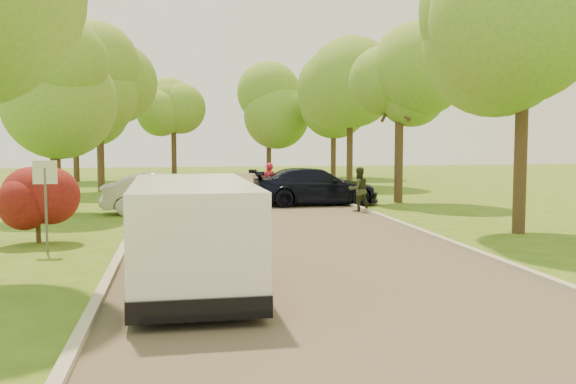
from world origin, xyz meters
TOP-DOWN VIEW (x-y plane):
  - ground at (0.00, 0.00)m, footprint 100.00×100.00m
  - road at (0.00, 8.00)m, footprint 8.00×60.00m
  - curb_left at (-4.05, 8.00)m, footprint 0.18×60.00m
  - curb_right at (4.05, 8.00)m, footprint 0.18×60.00m
  - street_sign at (-5.80, 4.00)m, footprint 0.55×0.06m
  - red_shrub at (-6.30, 5.50)m, footprint 1.70×1.70m
  - tree_l_midb at (-6.81, 12.00)m, footprint 4.30×4.20m
  - tree_l_far at (-6.39, 22.00)m, footprint 4.92×4.80m
  - tree_r_mida at (7.02, 5.00)m, footprint 5.13×5.00m
  - tree_r_midb at (6.60, 14.00)m, footprint 4.51×4.40m
  - tree_r_far at (7.23, 24.00)m, footprint 5.33×5.20m
  - tree_bg_a at (-8.78, 30.00)m, footprint 5.12×5.00m
  - tree_bg_b at (8.22, 32.00)m, footprint 5.12×5.00m
  - tree_bg_c at (-2.79, 34.00)m, footprint 4.92×4.80m
  - tree_bg_d at (4.22, 36.00)m, footprint 5.12×5.00m
  - minivan at (-2.50, -0.33)m, footprint 2.13×5.23m
  - silver_sedan at (-3.23, 11.68)m, footprint 4.44×1.62m
  - dark_sedan at (2.72, 13.58)m, footprint 5.28×2.36m
  - longboard at (-2.11, 4.08)m, footprint 0.47×0.91m
  - skateboarder at (-2.11, 4.08)m, footprint 1.23×0.91m
  - person_striped at (0.93, 14.21)m, footprint 0.67×0.48m
  - person_olive at (3.80, 10.96)m, footprint 0.91×0.77m

SIDE VIEW (x-z plane):
  - ground at x=0.00m, z-range 0.00..0.00m
  - road at x=0.00m, z-range 0.00..0.01m
  - curb_left at x=-4.05m, z-range 0.00..0.12m
  - curb_right at x=4.05m, z-range 0.00..0.12m
  - longboard at x=-2.11m, z-range 0.04..0.15m
  - silver_sedan at x=-3.23m, z-range 0.00..1.46m
  - dark_sedan at x=2.72m, z-range 0.00..1.50m
  - person_olive at x=3.80m, z-range 0.00..1.64m
  - person_striped at x=0.93m, z-range 0.00..1.70m
  - skateboarder at x=-2.11m, z-range 0.11..1.81m
  - minivan at x=-2.50m, z-range 0.05..1.99m
  - red_shrub at x=-6.30m, z-range 0.12..2.07m
  - street_sign at x=-5.80m, z-range 0.48..2.65m
  - tree_l_midb at x=-6.81m, z-range 1.28..7.89m
  - tree_r_midb at x=6.60m, z-range 1.38..8.38m
  - tree_bg_c at x=-2.79m, z-range 1.35..8.69m
  - tree_bg_a at x=-8.78m, z-range 1.45..9.18m
  - tree_bg_d at x=4.22m, z-range 1.45..9.18m
  - tree_l_far at x=-6.39m, z-range 1.57..9.36m
  - tree_r_mida at x=7.02m, z-range 1.56..9.51m
  - tree_bg_b at x=8.22m, z-range 1.56..9.51m
  - tree_r_far at x=7.23m, z-range 1.66..10.00m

